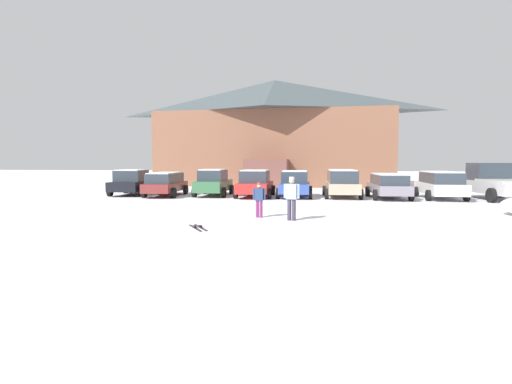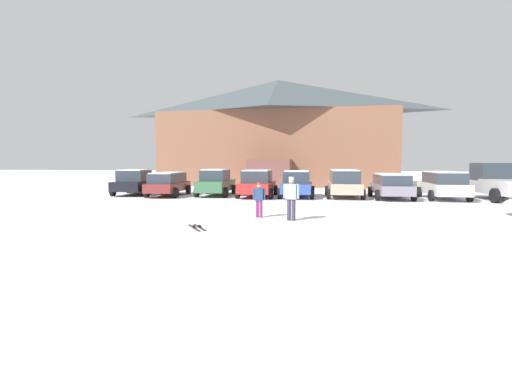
{
  "view_description": "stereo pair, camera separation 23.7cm",
  "coord_description": "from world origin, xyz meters",
  "px_view_note": "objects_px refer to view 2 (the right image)",
  "views": [
    {
      "loc": [
        1.42,
        -10.03,
        2.28
      ],
      "look_at": [
        -0.78,
        5.92,
        1.01
      ],
      "focal_mm": 28.0,
      "sensor_mm": 36.0,
      "label": 1
    },
    {
      "loc": [
        1.65,
        -10.0,
        2.28
      ],
      "look_at": [
        -0.78,
        5.92,
        1.01
      ],
      "focal_mm": 28.0,
      "sensor_mm": 36.0,
      "label": 2
    }
  ],
  "objects_px": {
    "parked_green_coupe": "(216,182)",
    "parked_blue_hatchback": "(297,184)",
    "parked_beige_suv": "(344,183)",
    "skier_adult_in_blue_parka": "(291,196)",
    "parked_red_sedan": "(257,183)",
    "parked_white_suv": "(443,184)",
    "parked_black_sedan": "(135,182)",
    "parked_grey_wagon": "(391,185)",
    "ski_lodge": "(278,132)",
    "parked_maroon_van": "(168,183)",
    "pickup_truck": "(499,183)",
    "skier_teen_in_navy_coat": "(259,198)",
    "pair_of_skis": "(197,227)"
  },
  "relations": [
    {
      "from": "parked_blue_hatchback",
      "to": "parked_beige_suv",
      "type": "height_order",
      "value": "parked_beige_suv"
    },
    {
      "from": "parked_green_coupe",
      "to": "parked_black_sedan",
      "type": "bearing_deg",
      "value": -179.48
    },
    {
      "from": "parked_black_sedan",
      "to": "parked_grey_wagon",
      "type": "relative_size",
      "value": 0.96
    },
    {
      "from": "parked_black_sedan",
      "to": "pickup_truck",
      "type": "xyz_separation_m",
      "value": [
        22.57,
        -0.2,
        0.15
      ]
    },
    {
      "from": "parked_beige_suv",
      "to": "skier_adult_in_blue_parka",
      "type": "height_order",
      "value": "parked_beige_suv"
    },
    {
      "from": "parked_black_sedan",
      "to": "pickup_truck",
      "type": "relative_size",
      "value": 0.81
    },
    {
      "from": "parked_maroon_van",
      "to": "parked_blue_hatchback",
      "type": "xyz_separation_m",
      "value": [
        8.32,
        0.27,
        -0.0
      ]
    },
    {
      "from": "parked_maroon_van",
      "to": "pair_of_skis",
      "type": "relative_size",
      "value": 3.4
    },
    {
      "from": "ski_lodge",
      "to": "parked_grey_wagon",
      "type": "distance_m",
      "value": 16.04
    },
    {
      "from": "parked_white_suv",
      "to": "parked_blue_hatchback",
      "type": "bearing_deg",
      "value": -179.96
    },
    {
      "from": "parked_red_sedan",
      "to": "parked_beige_suv",
      "type": "distance_m",
      "value": 5.4
    },
    {
      "from": "parked_black_sedan",
      "to": "parked_white_suv",
      "type": "relative_size",
      "value": 0.97
    },
    {
      "from": "parked_red_sedan",
      "to": "parked_beige_suv",
      "type": "height_order",
      "value": "parked_beige_suv"
    },
    {
      "from": "parked_maroon_van",
      "to": "parked_red_sedan",
      "type": "bearing_deg",
      "value": 2.53
    },
    {
      "from": "ski_lodge",
      "to": "parked_beige_suv",
      "type": "height_order",
      "value": "ski_lodge"
    },
    {
      "from": "pair_of_skis",
      "to": "skier_teen_in_navy_coat",
      "type": "bearing_deg",
      "value": 58.22
    },
    {
      "from": "pickup_truck",
      "to": "parked_red_sedan",
      "type": "bearing_deg",
      "value": -179.57
    },
    {
      "from": "parked_green_coupe",
      "to": "parked_grey_wagon",
      "type": "height_order",
      "value": "parked_green_coupe"
    },
    {
      "from": "parked_beige_suv",
      "to": "skier_adult_in_blue_parka",
      "type": "bearing_deg",
      "value": -104.6
    },
    {
      "from": "parked_maroon_van",
      "to": "skier_teen_in_navy_coat",
      "type": "height_order",
      "value": "parked_maroon_van"
    },
    {
      "from": "parked_blue_hatchback",
      "to": "pickup_truck",
      "type": "distance_m",
      "value": 11.71
    },
    {
      "from": "parked_maroon_van",
      "to": "parked_white_suv",
      "type": "relative_size",
      "value": 1.04
    },
    {
      "from": "parked_black_sedan",
      "to": "parked_grey_wagon",
      "type": "bearing_deg",
      "value": -1.4
    },
    {
      "from": "parked_maroon_van",
      "to": "parked_grey_wagon",
      "type": "bearing_deg",
      "value": 0.66
    },
    {
      "from": "ski_lodge",
      "to": "pickup_truck",
      "type": "height_order",
      "value": "ski_lodge"
    },
    {
      "from": "parked_red_sedan",
      "to": "pickup_truck",
      "type": "xyz_separation_m",
      "value": [
        14.21,
        0.11,
        0.14
      ]
    },
    {
      "from": "parked_maroon_van",
      "to": "parked_white_suv",
      "type": "bearing_deg",
      "value": 0.93
    },
    {
      "from": "pair_of_skis",
      "to": "parked_blue_hatchback",
      "type": "bearing_deg",
      "value": 76.86
    },
    {
      "from": "parked_red_sedan",
      "to": "parked_green_coupe",
      "type": "bearing_deg",
      "value": 172.71
    },
    {
      "from": "parked_black_sedan",
      "to": "parked_green_coupe",
      "type": "distance_m",
      "value": 5.56
    },
    {
      "from": "parked_white_suv",
      "to": "skier_teen_in_navy_coat",
      "type": "relative_size",
      "value": 3.21
    },
    {
      "from": "ski_lodge",
      "to": "parked_maroon_van",
      "type": "xyz_separation_m",
      "value": [
        -5.84,
        -13.36,
        -4.16
      ]
    },
    {
      "from": "parked_maroon_van",
      "to": "parked_white_suv",
      "type": "height_order",
      "value": "parked_white_suv"
    },
    {
      "from": "parked_green_coupe",
      "to": "pair_of_skis",
      "type": "height_order",
      "value": "parked_green_coupe"
    },
    {
      "from": "parked_grey_wagon",
      "to": "skier_teen_in_navy_coat",
      "type": "distance_m",
      "value": 11.27
    },
    {
      "from": "parked_red_sedan",
      "to": "parked_white_suv",
      "type": "xyz_separation_m",
      "value": [
        11.13,
        0.02,
        0.04
      ]
    },
    {
      "from": "parked_green_coupe",
      "to": "parked_red_sedan",
      "type": "distance_m",
      "value": 2.82
    },
    {
      "from": "parked_red_sedan",
      "to": "parked_white_suv",
      "type": "bearing_deg",
      "value": 0.09
    },
    {
      "from": "parked_black_sedan",
      "to": "parked_red_sedan",
      "type": "height_order",
      "value": "parked_red_sedan"
    },
    {
      "from": "parked_maroon_van",
      "to": "pickup_truck",
      "type": "height_order",
      "value": "pickup_truck"
    },
    {
      "from": "parked_red_sedan",
      "to": "pickup_truck",
      "type": "distance_m",
      "value": 14.21
    },
    {
      "from": "ski_lodge",
      "to": "pair_of_skis",
      "type": "height_order",
      "value": "ski_lodge"
    },
    {
      "from": "parked_maroon_van",
      "to": "parked_red_sedan",
      "type": "height_order",
      "value": "parked_red_sedan"
    },
    {
      "from": "parked_black_sedan",
      "to": "parked_grey_wagon",
      "type": "height_order",
      "value": "parked_black_sedan"
    },
    {
      "from": "parked_maroon_van",
      "to": "parked_blue_hatchback",
      "type": "relative_size",
      "value": 1.15
    },
    {
      "from": "skier_adult_in_blue_parka",
      "to": "parked_maroon_van",
      "type": "bearing_deg",
      "value": 131.98
    },
    {
      "from": "parked_white_suv",
      "to": "ski_lodge",
      "type": "bearing_deg",
      "value": 130.33
    },
    {
      "from": "parked_maroon_van",
      "to": "parked_blue_hatchback",
      "type": "height_order",
      "value": "parked_blue_hatchback"
    },
    {
      "from": "pair_of_skis",
      "to": "parked_white_suv",
      "type": "bearing_deg",
      "value": 46.36
    },
    {
      "from": "parked_green_coupe",
      "to": "parked_blue_hatchback",
      "type": "distance_m",
      "value": 5.31
    }
  ]
}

